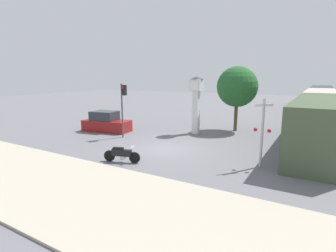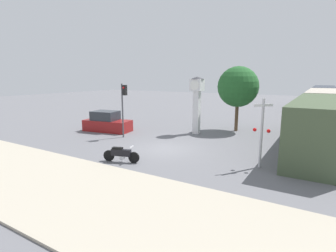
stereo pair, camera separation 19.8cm
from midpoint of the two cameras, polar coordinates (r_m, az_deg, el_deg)
name	(u,v)px [view 1 (the left image)]	position (r m, az deg, el deg)	size (l,w,h in m)	color
ground_plane	(166,149)	(17.78, -0.70, -5.02)	(120.00, 120.00, 0.00)	slate
sidewalk_strip	(75,190)	(12.24, -20.07, -12.89)	(36.00, 6.00, 0.10)	#B2A893
motorcycle	(122,154)	(15.24, -10.42, -6.08)	(2.11, 0.80, 0.96)	black
clock_tower	(196,96)	(22.24, 5.93, 6.43)	(1.16, 1.16, 4.82)	white
freight_train	(319,106)	(32.76, 29.92, 3.81)	(2.80, 38.48, 3.40)	#425138
traffic_light	(123,101)	(20.88, -9.99, 5.40)	(0.50, 0.35, 4.29)	#47474C
railroad_crossing_signal	(262,130)	(14.64, 19.48, -0.88)	(0.90, 0.82, 3.72)	#B7B7BC
street_tree	(237,87)	(24.03, 14.59, 8.25)	(3.57, 3.57, 5.73)	brown
parked_car	(106,123)	(24.06, -13.53, 0.66)	(4.43, 2.45, 1.80)	maroon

